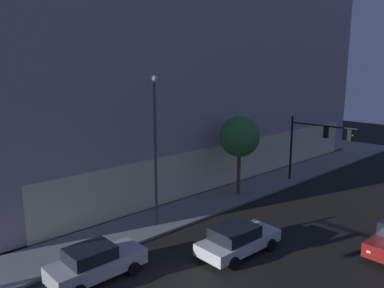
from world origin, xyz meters
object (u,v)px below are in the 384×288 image
(car_silver, at_px, (96,262))
(car_white, at_px, (238,239))
(traffic_light_far_corner, at_px, (316,138))
(modern_building, at_px, (144,64))
(sidewalk_tree, at_px, (240,137))
(street_lamp_sidewalk, at_px, (155,135))

(car_silver, xyz_separation_m, car_white, (6.67, -2.90, -0.03))
(traffic_light_far_corner, bearing_deg, car_white, -166.28)
(modern_building, bearing_deg, car_silver, -132.05)
(sidewalk_tree, relative_size, car_white, 1.24)
(street_lamp_sidewalk, relative_size, sidewalk_tree, 1.52)
(modern_building, height_order, traffic_light_far_corner, modern_building)
(sidewalk_tree, distance_m, car_white, 10.01)
(traffic_light_far_corner, distance_m, sidewalk_tree, 7.12)
(street_lamp_sidewalk, xyz_separation_m, sidewalk_tree, (8.05, 0.21, -1.14))
(modern_building, distance_m, traffic_light_far_corner, 19.02)
(street_lamp_sidewalk, bearing_deg, car_silver, -154.04)
(traffic_light_far_corner, xyz_separation_m, sidewalk_tree, (-6.62, 2.55, 0.60))
(traffic_light_far_corner, height_order, car_silver, traffic_light_far_corner)
(traffic_light_far_corner, xyz_separation_m, street_lamp_sidewalk, (-14.67, 2.34, 1.74))
(modern_building, distance_m, car_white, 24.77)
(traffic_light_far_corner, relative_size, car_silver, 1.23)
(car_white, bearing_deg, street_lamp_sidewalk, 99.23)
(car_silver, height_order, car_white, car_silver)
(modern_building, height_order, car_white, modern_building)
(car_white, bearing_deg, traffic_light_far_corner, 13.72)
(street_lamp_sidewalk, bearing_deg, car_white, -80.77)
(traffic_light_far_corner, height_order, street_lamp_sidewalk, street_lamp_sidewalk)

